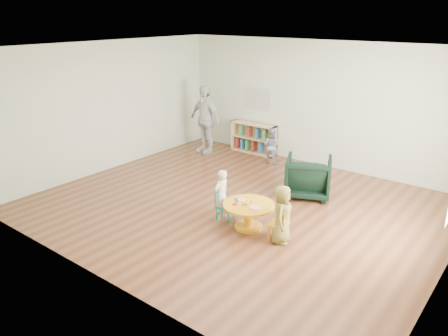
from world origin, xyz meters
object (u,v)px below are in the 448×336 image
at_px(kid_chair_right, 281,224).
at_px(adult_caretaker, 205,119).
at_px(child_right, 282,215).
at_px(toddler, 271,146).
at_px(bookshelf, 254,138).
at_px(armchair, 308,177).
at_px(activity_table, 249,211).
at_px(kid_chair_left, 223,204).
at_px(child_left, 221,195).

distance_m(kid_chair_right, adult_caretaker, 4.76).
bearing_deg(adult_caretaker, child_right, -28.48).
height_order(kid_chair_right, toddler, toddler).
height_order(bookshelf, armchair, armchair).
bearing_deg(kid_chair_right, activity_table, 74.79).
bearing_deg(toddler, child_right, 123.13).
relative_size(bookshelf, child_right, 1.29).
bearing_deg(kid_chair_right, kid_chair_left, 76.20).
xyz_separation_m(kid_chair_left, child_left, (-0.03, -0.02, 0.17)).
relative_size(activity_table, child_left, 0.95).
distance_m(kid_chair_left, kid_chair_right, 1.15).
distance_m(kid_chair_left, adult_caretaker, 3.87).
relative_size(kid_chair_right, toddler, 0.62).
bearing_deg(child_left, activity_table, 96.10).
bearing_deg(child_left, kid_chair_left, 133.42).
distance_m(bookshelf, toddler, 0.92).
bearing_deg(toddler, kid_chair_left, 105.90).
bearing_deg(kid_chair_left, bookshelf, -163.40).
bearing_deg(child_right, toddler, 14.77).
bearing_deg(armchair, toddler, -62.06).
bearing_deg(child_right, activity_table, 63.56).
bearing_deg(toddler, adult_caretaker, 8.46).
bearing_deg(kid_chair_left, child_left, -60.28).
distance_m(bookshelf, child_left, 3.88).
relative_size(kid_chair_right, armchair, 0.61).
relative_size(kid_chair_left, toddler, 0.61).
height_order(kid_chair_left, child_right, child_right).
xyz_separation_m(activity_table, armchair, (0.13, 1.80, 0.09)).
distance_m(child_left, child_right, 1.22).
distance_m(armchair, child_left, 1.94).
xyz_separation_m(activity_table, adult_caretaker, (-3.21, 2.72, 0.55)).
relative_size(activity_table, armchair, 0.99).
bearing_deg(child_left, toddler, -159.78).
relative_size(kid_chair_left, bookshelf, 0.42).
bearing_deg(activity_table, toddler, 115.68).
relative_size(activity_table, child_right, 0.91).
bearing_deg(adult_caretaker, kid_chair_left, -37.95).
distance_m(kid_chair_left, bookshelf, 3.87).
height_order(activity_table, adult_caretaker, adult_caretaker).
relative_size(child_right, adult_caretaker, 0.55).
height_order(bookshelf, child_left, child_left).
relative_size(kid_chair_right, child_right, 0.56).
bearing_deg(child_right, armchair, -3.81).
bearing_deg(adult_caretaker, bookshelf, 45.12).
height_order(kid_chair_left, kid_chair_right, kid_chair_right).
relative_size(child_right, toddler, 1.11).
bearing_deg(armchair, adult_caretaker, -39.85).
distance_m(kid_chair_left, toddler, 3.16).
distance_m(toddler, adult_caretaker, 1.84).
bearing_deg(adult_caretaker, toddler, 17.00).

